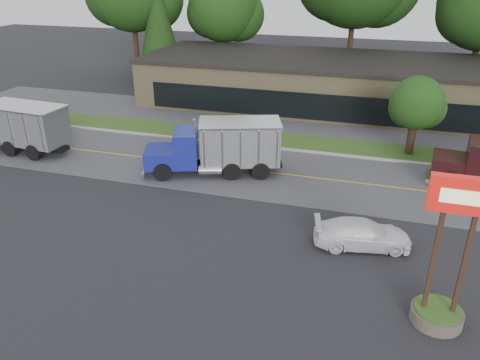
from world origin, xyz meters
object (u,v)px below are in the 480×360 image
Objects in this scene: dump_truck_red at (11,125)px; dump_truck_blue at (221,146)px; rally_car at (362,234)px; bilo_sign at (445,277)px.

dump_truck_red and dump_truck_blue have the same top height.
dump_truck_red is at bearing 64.56° from rally_car.
dump_truck_red is 1.15× the size of dump_truck_blue.
bilo_sign reaches higher than dump_truck_red.
dump_truck_red is 15.53m from dump_truck_blue.
rally_car is (9.09, -6.21, -1.15)m from dump_truck_blue.
dump_truck_blue is 11.07m from rally_car.
bilo_sign reaches higher than rally_car.
bilo_sign is at bearing 163.80° from dump_truck_red.
dump_truck_blue is at bearing -174.37° from dump_truck_red.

